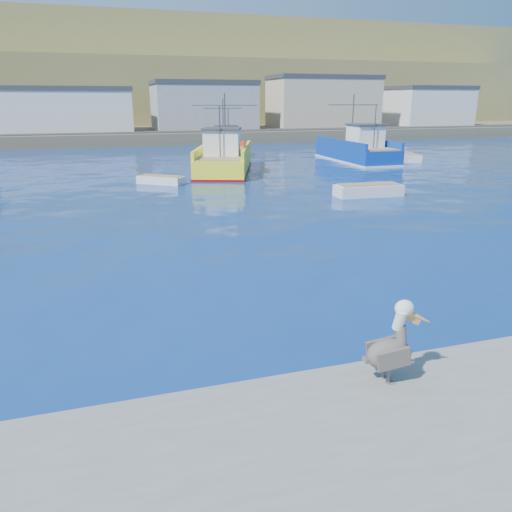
{
  "coord_description": "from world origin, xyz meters",
  "views": [
    {
      "loc": [
        -6.03,
        -11.62,
        6.0
      ],
      "look_at": [
        -1.49,
        2.97,
        1.19
      ],
      "focal_mm": 35.0,
      "sensor_mm": 36.0,
      "label": 1
    }
  ],
  "objects": [
    {
      "name": "ground",
      "position": [
        0.0,
        0.0,
        0.0
      ],
      "size": [
        260.0,
        260.0,
        0.0
      ],
      "primitive_type": "plane",
      "color": "navy",
      "rests_on": "ground"
    },
    {
      "name": "dock_bollards",
      "position": [
        0.6,
        -3.4,
        0.65
      ],
      "size": [
        36.2,
        0.2,
        0.3
      ],
      "color": "#4C4C4C",
      "rests_on": "dock"
    },
    {
      "name": "far_shore",
      "position": [
        0.0,
        109.2,
        8.98
      ],
      "size": [
        200.0,
        81.0,
        24.0
      ],
      "color": "brown",
      "rests_on": "ground"
    },
    {
      "name": "trawler_yellow_b",
      "position": [
        4.23,
        30.52,
        1.07
      ],
      "size": [
        7.75,
        12.57,
        6.59
      ],
      "color": "yellow",
      "rests_on": "ground"
    },
    {
      "name": "trawler_blue",
      "position": [
        18.95,
        34.12,
        1.05
      ],
      "size": [
        5.53,
        11.55,
        6.54
      ],
      "color": "#0B3698",
      "rests_on": "ground"
    },
    {
      "name": "boat_orange",
      "position": [
        7.45,
        43.11,
        1.02
      ],
      "size": [
        4.26,
        8.31,
        6.06
      ],
      "color": "red",
      "rests_on": "ground"
    },
    {
      "name": "skiff_mid",
      "position": [
        10.49,
        16.86,
        0.3
      ],
      "size": [
        4.43,
        1.68,
        0.95
      ],
      "color": "silver",
      "rests_on": "ground"
    },
    {
      "name": "skiff_far",
      "position": [
        24.24,
        33.14,
        0.29
      ],
      "size": [
        2.55,
        4.46,
        0.92
      ],
      "color": "silver",
      "rests_on": "ground"
    },
    {
      "name": "skiff_extra",
      "position": [
        -1.79,
        25.74,
        0.24
      ],
      "size": [
        3.5,
        3.09,
        0.76
      ],
      "color": "silver",
      "rests_on": "ground"
    },
    {
      "name": "pelican",
      "position": [
        -0.76,
        -3.87,
        1.25
      ],
      "size": [
        1.42,
        0.64,
        1.75
      ],
      "color": "#595451",
      "rests_on": "dock"
    }
  ]
}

